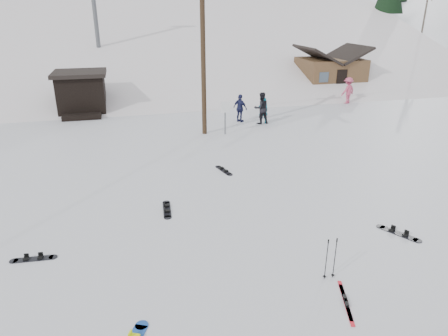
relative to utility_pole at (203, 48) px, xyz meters
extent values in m
plane|color=silver|center=(-2.00, -14.00, -4.68)|extent=(200.00, 200.00, 0.00)
cube|color=white|center=(-2.00, 41.00, -16.68)|extent=(60.00, 85.24, 65.97)
cube|color=silver|center=(36.00, 36.00, -15.68)|extent=(45.66, 93.98, 54.59)
cylinder|color=#3A2819|center=(0.00, 0.00, -0.18)|extent=(0.26, 0.26, 9.00)
cylinder|color=#595B60|center=(1.10, -0.40, -3.78)|extent=(0.07, 0.07, 1.80)
cube|color=white|center=(1.10, -0.44, -3.13)|extent=(0.50, 0.04, 0.60)
cube|color=black|center=(-7.00, 7.00, -3.43)|extent=(3.00, 3.00, 2.50)
cube|color=black|center=(-7.00, 7.00, -2.06)|extent=(3.40, 3.40, 0.25)
cube|color=black|center=(-7.00, 5.20, -4.53)|extent=(2.40, 1.20, 0.30)
cylinder|color=#595B60|center=(-6.00, 16.00, 2.57)|extent=(0.36, 0.36, 8.00)
cube|color=brown|center=(13.00, 10.00, -3.33)|extent=(5.00, 4.00, 2.70)
cube|color=black|center=(11.65, 10.00, -1.63)|extent=(2.69, 4.40, 1.43)
cube|color=black|center=(14.35, 10.00, -1.63)|extent=(2.69, 4.40, 1.43)
cube|color=black|center=(13.00, 7.98, -3.58)|extent=(0.90, 0.06, 1.90)
cylinder|color=#1B4EB0|center=(-4.34, -14.22, -4.67)|extent=(0.30, 0.30, 0.03)
cube|color=red|center=(0.45, -14.72, -4.67)|extent=(0.55, 1.41, 0.02)
cube|color=black|center=(0.45, -14.72, -4.63)|extent=(0.15, 0.27, 0.07)
cube|color=red|center=(0.50, -14.57, -4.67)|extent=(0.55, 1.41, 0.02)
cube|color=black|center=(0.50, -14.57, -4.63)|extent=(0.15, 0.27, 0.07)
cylinder|color=black|center=(0.41, -13.67, -4.11)|extent=(0.02, 0.02, 1.15)
cylinder|color=black|center=(0.41, -13.67, -4.62)|extent=(0.09, 0.09, 0.01)
cylinder|color=black|center=(0.41, -13.67, -3.55)|extent=(0.03, 0.03, 0.11)
cylinder|color=black|center=(0.65, -13.67, -4.11)|extent=(0.02, 0.02, 1.15)
cylinder|color=black|center=(0.65, -13.67, -4.62)|extent=(0.09, 0.09, 0.01)
cylinder|color=black|center=(0.65, -13.67, -3.55)|extent=(0.03, 0.03, 0.11)
cube|color=black|center=(-7.16, -10.88, -4.67)|extent=(1.06, 0.31, 0.02)
cylinder|color=black|center=(-6.64, -10.92, -4.67)|extent=(0.24, 0.24, 0.02)
cylinder|color=black|center=(-7.68, -10.85, -4.67)|extent=(0.24, 0.24, 0.02)
cube|color=black|center=(-6.97, -10.90, -4.63)|extent=(0.14, 0.18, 0.07)
cube|color=black|center=(-7.35, -10.87, -4.63)|extent=(0.14, 0.18, 0.07)
cube|color=black|center=(-3.16, -8.82, -4.67)|extent=(0.34, 1.17, 0.02)
cylinder|color=black|center=(-3.12, -8.24, -4.67)|extent=(0.26, 0.26, 0.02)
cylinder|color=black|center=(-3.20, -9.39, -4.67)|extent=(0.26, 0.26, 0.02)
cube|color=black|center=(-3.14, -8.61, -4.62)|extent=(0.20, 0.15, 0.08)
cube|color=black|center=(-3.17, -9.02, -4.62)|extent=(0.20, 0.15, 0.08)
cube|color=black|center=(3.73, -12.20, -4.67)|extent=(0.82, 1.15, 0.02)
cylinder|color=black|center=(4.02, -12.71, -4.67)|extent=(0.27, 0.27, 0.02)
cylinder|color=black|center=(3.43, -11.70, -4.67)|extent=(0.27, 0.27, 0.02)
cube|color=black|center=(3.83, -12.39, -4.62)|extent=(0.24, 0.22, 0.08)
cube|color=black|center=(3.62, -12.02, -4.62)|extent=(0.24, 0.22, 0.08)
cube|color=black|center=(-0.32, -5.76, -4.67)|extent=(0.51, 1.10, 0.02)
cylinder|color=black|center=(-0.46, -5.24, -4.67)|extent=(0.25, 0.25, 0.02)
cylinder|color=black|center=(-0.18, -6.27, -4.67)|extent=(0.25, 0.25, 0.02)
cube|color=black|center=(-0.37, -5.57, -4.62)|extent=(0.20, 0.17, 0.07)
cube|color=black|center=(-0.27, -5.94, -4.62)|extent=(0.20, 0.17, 0.07)
imported|color=#0D6982|center=(3.94, 1.27, -3.88)|extent=(0.61, 0.42, 1.60)
imported|color=black|center=(3.78, 1.22, -3.72)|extent=(1.02, 0.84, 1.93)
imported|color=#C74668|center=(11.90, 5.04, -3.72)|extent=(1.42, 1.12, 1.92)
imported|color=#1B1E44|center=(2.65, 1.91, -3.82)|extent=(0.94, 1.06, 1.73)
camera|label=1|loc=(-4.26, -21.41, 1.89)|focal=32.00mm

